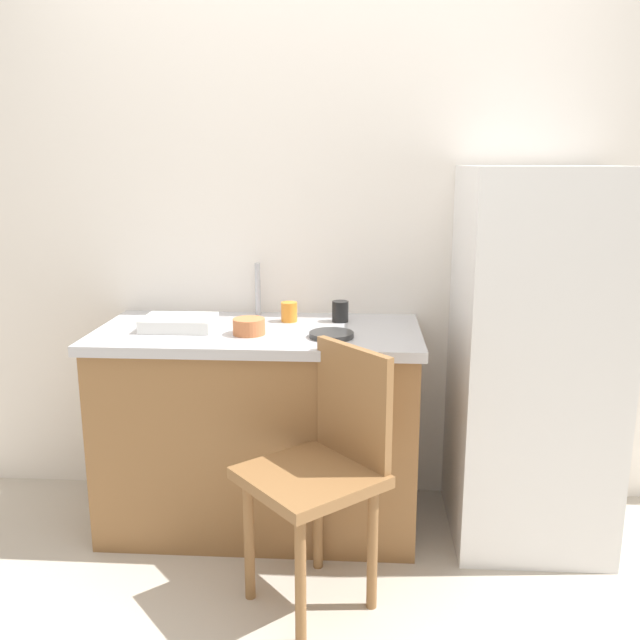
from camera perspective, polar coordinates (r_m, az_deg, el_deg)
The scene contains 12 objects.
ground_plane at distance 2.48m, azimuth -2.07°, elevation -23.87°, with size 8.00×8.00×0.00m, color #BCB2A3.
back_wall at distance 2.99m, azimuth -0.36°, elevation 7.81°, with size 4.80×0.10×2.43m, color white.
cabinet_base at distance 2.87m, azimuth -5.00°, elevation -9.29°, with size 1.25×0.60×0.80m, color olive.
countertop at distance 2.73m, azimuth -5.17°, elevation -1.12°, with size 1.29×0.64×0.04m, color #B7B7BC.
faucet at distance 2.95m, azimuth -5.25°, elevation 2.61°, with size 0.02×0.02×0.23m, color #B7B7BC.
refrigerator at distance 2.80m, azimuth 17.43°, elevation -3.08°, with size 0.58×0.62×1.48m, color white.
chair at distance 2.33m, azimuth 0.36°, elevation -12.05°, with size 0.56×0.56×0.89m.
dish_tray at distance 2.76m, azimuth -11.76°, elevation -0.24°, with size 0.28×0.20×0.05m, color white.
terracotta_bowl at distance 2.63m, azimuth -5.99°, elevation -0.54°, with size 0.13×0.13×0.06m, color #C67042.
hotplate at distance 2.58m, azimuth 0.97°, elevation -1.24°, with size 0.17×0.17×0.02m, color #2D2D2D.
cup_orange at distance 2.83m, azimuth -2.61°, elevation 0.69°, with size 0.07×0.07×0.08m, color orange.
cup_black at distance 2.83m, azimuth 1.71°, elevation 0.73°, with size 0.07×0.07×0.09m, color black.
Camera 1 is at (0.21, -1.97, 1.49)m, focal length 38.06 mm.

